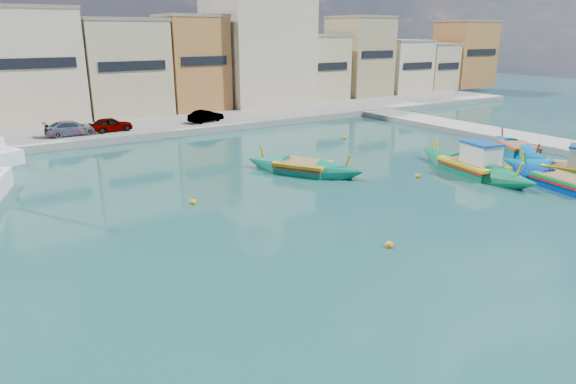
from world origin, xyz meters
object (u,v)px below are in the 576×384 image
object	(u,v)px
luzzu_blue_cabin	(574,172)
luzzu_cyan_mid	(517,150)
church_block	(257,33)
luzzu_turquoise_cabin	(473,168)
luzzu_green	(303,169)
luzzu_blue_south	(567,185)

from	to	relation	value
luzzu_blue_cabin	luzzu_cyan_mid	bearing A→B (deg)	62.75
church_block	luzzu_turquoise_cabin	size ratio (longest dim) A/B	1.83
luzzu_cyan_mid	luzzu_green	size ratio (longest dim) A/B	0.97
church_block	luzzu_green	distance (m)	31.16
luzzu_cyan_mid	luzzu_blue_south	distance (m)	9.16
luzzu_green	luzzu_blue_south	bearing A→B (deg)	-45.81
luzzu_cyan_mid	luzzu_blue_south	world-z (taller)	luzzu_blue_south
luzzu_turquoise_cabin	luzzu_green	world-z (taller)	luzzu_turquoise_cabin
church_block	luzzu_blue_cabin	world-z (taller)	church_block
church_block	luzzu_blue_cabin	size ratio (longest dim) A/B	2.17
luzzu_turquoise_cabin	luzzu_blue_south	bearing A→B (deg)	-71.28
luzzu_green	luzzu_blue_south	size ratio (longest dim) A/B	0.93
luzzu_cyan_mid	luzzu_blue_cabin	bearing A→B (deg)	-117.25
luzzu_green	luzzu_turquoise_cabin	bearing A→B (deg)	-33.41
luzzu_blue_south	luzzu_cyan_mid	bearing A→B (deg)	50.32
luzzu_turquoise_cabin	luzzu_blue_south	size ratio (longest dim) A/B	1.18
church_block	luzzu_turquoise_cabin	distance (m)	34.46
luzzu_cyan_mid	church_block	bearing A→B (deg)	97.57
luzzu_cyan_mid	luzzu_green	bearing A→B (deg)	166.48
luzzu_blue_cabin	luzzu_green	distance (m)	16.77
luzzu_turquoise_cabin	luzzu_blue_south	world-z (taller)	luzzu_turquoise_cabin
church_block	luzzu_cyan_mid	distance (m)	32.70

